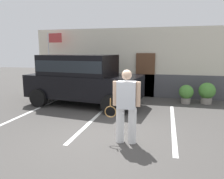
% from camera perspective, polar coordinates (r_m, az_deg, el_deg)
% --- Properties ---
extents(ground_plane, '(40.00, 40.00, 0.00)m').
position_cam_1_polar(ground_plane, '(5.76, -1.66, -12.47)').
color(ground_plane, '#423F3D').
extents(parking_stripe_0, '(0.12, 4.40, 0.01)m').
position_cam_1_polar(parking_stripe_0, '(8.47, -21.09, -5.70)').
color(parking_stripe_0, silver).
rests_on(parking_stripe_0, ground_plane).
extents(parking_stripe_1, '(0.12, 4.40, 0.01)m').
position_cam_1_polar(parking_stripe_1, '(7.34, -4.57, -7.44)').
color(parking_stripe_1, silver).
rests_on(parking_stripe_1, ground_plane).
extents(parking_stripe_2, '(0.12, 4.40, 0.01)m').
position_cam_1_polar(parking_stripe_2, '(6.98, 15.74, -8.72)').
color(parking_stripe_2, silver).
rests_on(parking_stripe_2, ground_plane).
extents(house_frontage, '(10.51, 0.40, 3.29)m').
position_cam_1_polar(house_frontage, '(10.81, 6.43, 6.55)').
color(house_frontage, beige).
rests_on(house_frontage, ground_plane).
extents(parked_suv, '(4.79, 2.59, 2.05)m').
position_cam_1_polar(parked_suv, '(8.98, -7.93, 3.22)').
color(parked_suv, black).
rests_on(parked_suv, ground_plane).
extents(tennis_player_man, '(0.92, 0.29, 1.78)m').
position_cam_1_polar(tennis_player_man, '(5.21, 3.74, -4.27)').
color(tennis_player_man, white).
rests_on(tennis_player_man, ground_plane).
extents(potted_plant_by_porch, '(0.60, 0.60, 0.79)m').
position_cam_1_polar(potted_plant_by_porch, '(9.74, 18.87, -0.90)').
color(potted_plant_by_porch, gray).
rests_on(potted_plant_by_porch, ground_plane).
extents(potted_plant_secondary, '(0.68, 0.68, 0.90)m').
position_cam_1_polar(potted_plant_secondary, '(9.97, 23.65, -0.62)').
color(potted_plant_secondary, gray).
rests_on(potted_plant_secondary, ground_plane).
extents(flag_pole, '(0.80, 0.11, 3.12)m').
position_cam_1_polar(flag_pole, '(11.56, -15.47, 9.50)').
color(flag_pole, silver).
rests_on(flag_pole, ground_plane).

